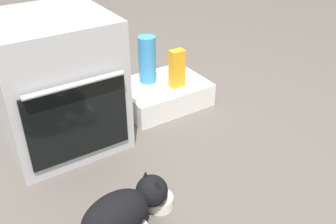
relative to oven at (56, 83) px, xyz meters
name	(u,v)px	position (x,y,z in m)	size (l,w,h in m)	color
ground	(112,185)	(0.05, -0.49, -0.35)	(8.00, 8.00, 0.00)	#56514C
oven	(56,83)	(0.00, 0.00, 0.00)	(0.59, 0.62, 0.71)	#B7BABF
pantry_cabinet	(162,93)	(0.68, 0.04, -0.28)	(0.55, 0.42, 0.15)	white
food_bowl	(160,201)	(0.17, -0.74, -0.32)	(0.12, 0.12, 0.08)	white
cat	(122,211)	(-0.03, -0.78, -0.24)	(0.64, 0.23, 0.21)	black
juice_carton	(177,69)	(0.73, -0.05, -0.08)	(0.09, 0.06, 0.24)	orange
water_bottle	(147,60)	(0.62, 0.11, -0.05)	(0.11, 0.11, 0.30)	#388CD1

